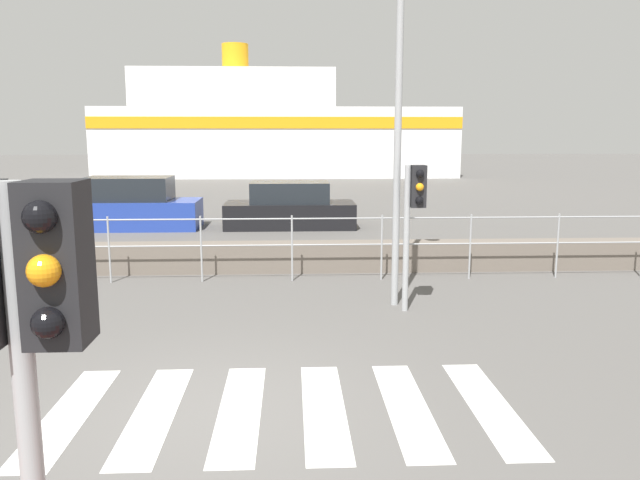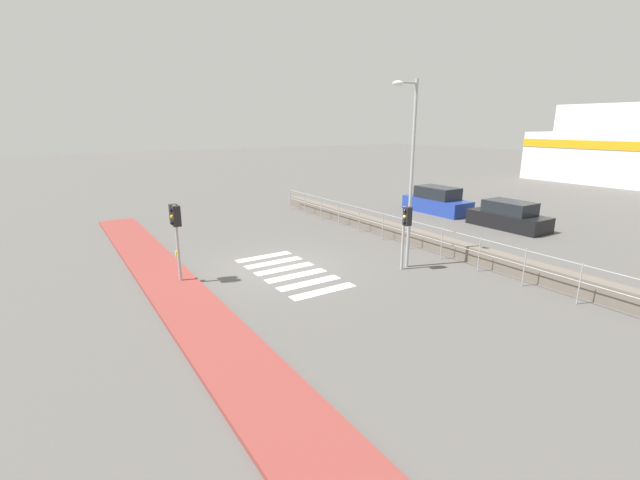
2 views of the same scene
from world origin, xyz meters
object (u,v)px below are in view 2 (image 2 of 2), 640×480
at_px(traffic_light_near, 176,223).
at_px(streetlamp, 409,157).
at_px(traffic_light_far, 406,224).
at_px(parked_car_black, 509,217).
at_px(parked_car_blue, 437,202).

distance_m(traffic_light_near, streetlamp, 8.40).
xyz_separation_m(traffic_light_far, parked_car_black, (-2.04, 9.41, -1.17)).
xyz_separation_m(streetlamp, parked_car_blue, (-6.76, 9.21, -3.49)).
relative_size(traffic_light_far, streetlamp, 0.35).
height_order(traffic_light_near, parked_car_blue, traffic_light_near).
xyz_separation_m(streetlamp, parked_car_black, (-1.81, 9.21, -3.56)).
relative_size(streetlamp, parked_car_black, 1.69).
distance_m(traffic_light_near, parked_car_black, 16.94).
height_order(traffic_light_far, parked_car_black, traffic_light_far).
distance_m(traffic_light_far, streetlamp, 2.41).
relative_size(traffic_light_near, traffic_light_far, 1.13).
bearing_deg(traffic_light_near, traffic_light_far, 67.15).
bearing_deg(parked_car_blue, traffic_light_far, -53.42).
height_order(traffic_light_near, parked_car_black, traffic_light_near).
distance_m(traffic_light_far, parked_car_blue, 11.77).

